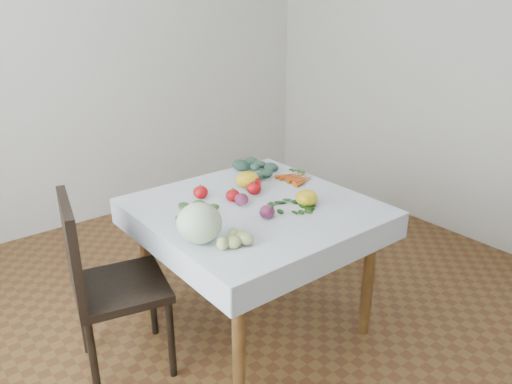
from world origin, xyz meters
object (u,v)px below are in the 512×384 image
Objects in this scene: table at (255,223)px; heirloom_back at (248,180)px; carrot_bunch at (297,178)px; cabbage at (199,223)px; chair at (100,276)px.

heirloom_back is (0.13, 0.23, 0.15)m from table.
carrot_bunch reaches higher than table.
cabbage is 0.93m from carrot_bunch.
cabbage is 0.70m from heirloom_back.
chair reaches higher than heirloom_back.
heirloom_back is (0.58, 0.40, -0.04)m from cabbage.
cabbage is 1.02× the size of carrot_bunch.
cabbage reaches higher than heirloom_back.
heirloom_back reaches higher than carrot_bunch.
cabbage is at bearing -43.97° from chair.
chair is 0.97m from heirloom_back.
chair is 0.58m from cabbage.
cabbage is at bearing -145.45° from heirloom_back.
table is 4.89× the size of cabbage.
chair is at bearing 167.79° from table.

